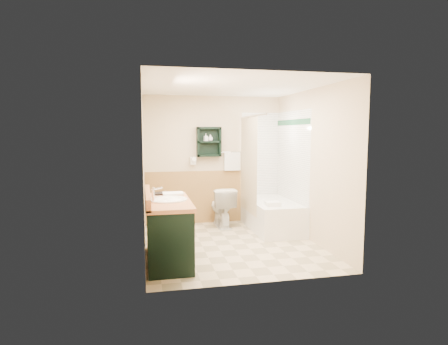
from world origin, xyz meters
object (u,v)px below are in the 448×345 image
Objects in this scene: toilet at (222,207)px; soap_bottle_b at (210,138)px; vanity at (168,231)px; wall_shelf at (209,142)px; bathtub at (272,215)px; vanity_book at (154,187)px; hair_dryer at (193,161)px; soap_bottle_a at (206,139)px.

toilet is 1.29m from soap_bottle_b.
toilet is at bearing 57.44° from vanity.
vanity is at bearing -114.69° from wall_shelf.
wall_shelf is 0.42× the size of vanity.
wall_shelf is 1.77m from bathtub.
vanity_book reaches higher than vanity.
hair_dryer reaches higher than vanity_book.
wall_shelf is 4.55× the size of soap_bottle_b.
vanity is at bearing -77.55° from vanity_book.
wall_shelf is 0.08m from soap_bottle_a.
soap_bottle_b is (1.09, 1.45, 0.66)m from vanity_book.
vanity_book is at bearing -117.20° from hair_dryer.
vanity_book is (-1.06, -1.45, -0.60)m from wall_shelf.
hair_dryer is at bearing 73.21° from vanity.
wall_shelf reaches higher than vanity_book.
soap_bottle_a is (1.00, 1.45, 0.65)m from vanity_book.
vanity_book is 1.88m from soap_bottle_a.
soap_bottle_a reaches higher than vanity_book.
wall_shelf reaches higher than bathtub.
soap_bottle_a is 0.09m from soap_bottle_b.
bathtub is 0.93m from toilet.
soap_bottle_b is at bearing 147.45° from bathtub.
soap_bottle_a reaches higher than vanity.
wall_shelf is 0.07m from soap_bottle_b.
toilet is at bearing -43.80° from soap_bottle_a.
wall_shelf reaches higher than hair_dryer.
vanity_book is (-1.25, -1.21, 0.59)m from toilet.
bathtub is 10.92× the size of soap_bottle_a.
soap_bottle_b reaches higher than vanity_book.
hair_dryer is at bearing 56.74° from vanity_book.
toilet is at bearing 37.95° from vanity_book.
soap_bottle_b reaches higher than toilet.
vanity is (-0.59, -1.97, -0.78)m from hair_dryer.
bathtub is (1.03, -0.64, -1.29)m from wall_shelf.
bathtub is 12.41× the size of soap_bottle_b.
vanity is 9.56× the size of soap_bottle_a.
bathtub is at bearing -32.55° from soap_bottle_b.
wall_shelf is at bearing 147.93° from bathtub.
vanity is 2.46m from soap_bottle_b.
vanity is at bearing -113.29° from soap_bottle_a.
vanity is 5.66× the size of vanity_book.
bathtub is (1.33, -0.67, -0.94)m from hair_dryer.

